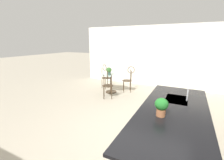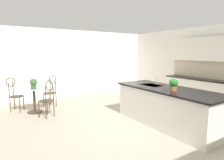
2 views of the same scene
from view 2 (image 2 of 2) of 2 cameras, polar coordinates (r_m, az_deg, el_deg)
ground_plane at (r=4.78m, az=5.92°, el=-13.77°), size 40.00×40.00×0.00m
wall_back at (r=7.31m, az=29.33°, el=3.69°), size 9.00×0.12×2.70m
wall_left_window at (r=8.23m, az=-12.62°, el=4.90°), size 0.12×7.80×2.70m
kitchen_island at (r=4.99m, az=15.94°, el=-7.50°), size 2.80×1.06×0.92m
back_counter_run at (r=7.23m, az=24.36°, el=-2.88°), size 2.44×0.64×1.52m
upper_cabinet_run at (r=7.10m, az=24.90°, el=8.32°), size 2.40×0.36×0.76m
bistro_table at (r=6.22m, az=-21.99°, el=-4.88°), size 0.80×0.80×0.74m
chair_near_window at (r=5.57m, az=-18.55°, el=-4.83°), size 0.52×0.51×1.04m
chair_by_island at (r=6.69m, az=-17.64°, el=-2.68°), size 0.51×0.52×1.04m
chair_toward_desk at (r=6.55m, az=-26.88°, el=-3.41°), size 0.52×0.52×1.04m
sink_faucet at (r=5.37m, az=13.11°, el=-0.13°), size 0.02×0.02×0.22m
potted_plant_on_table at (r=6.00m, az=-22.20°, el=-0.85°), size 0.21×0.21×0.29m
potted_plant_counter_near at (r=4.55m, az=17.74°, el=-1.10°), size 0.20×0.20×0.28m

